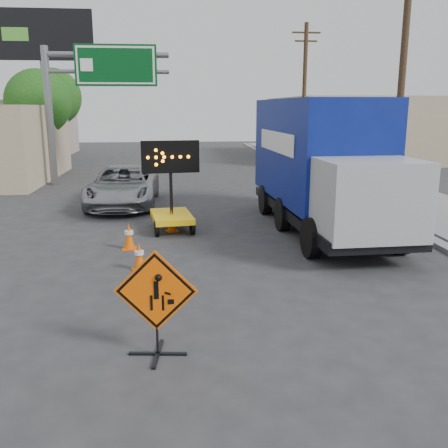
{
  "coord_description": "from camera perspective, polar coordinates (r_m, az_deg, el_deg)",
  "views": [
    {
      "loc": [
        -0.33,
        -8.18,
        3.9
      ],
      "look_at": [
        0.69,
        2.16,
        1.46
      ],
      "focal_mm": 40.0,
      "sensor_mm": 36.0,
      "label": 1
    }
  ],
  "objects": [
    {
      "name": "ground",
      "position": [
        9.07,
        -3.09,
        -12.26
      ],
      "size": [
        100.0,
        100.0,
        0.0
      ],
      "primitive_type": "plane",
      "color": "#2D2D30",
      "rests_on": "ground"
    },
    {
      "name": "curb_right",
      "position": [
        24.67,
        12.21,
        3.98
      ],
      "size": [
        0.4,
        60.0,
        0.12
      ],
      "primitive_type": "cube",
      "color": "gray",
      "rests_on": "ground"
    },
    {
      "name": "sidewalk_right",
      "position": [
        25.47,
        17.16,
        4.01
      ],
      "size": [
        4.0,
        60.0,
        0.15
      ],
      "primitive_type": "cube",
      "color": "gray",
      "rests_on": "ground"
    },
    {
      "name": "building_right_far",
      "position": [
        40.47,
        13.82,
        10.6
      ],
      "size": [
        10.0,
        14.0,
        4.6
      ],
      "primitive_type": "cube",
      "color": "tan",
      "rests_on": "ground"
    },
    {
      "name": "highway_gantry",
      "position": [
        26.48,
        -15.12,
        15.33
      ],
      "size": [
        6.18,
        0.38,
        6.9
      ],
      "color": "slate",
      "rests_on": "ground"
    },
    {
      "name": "billboard",
      "position": [
        35.15,
        -19.84,
        18.13
      ],
      "size": [
        6.1,
        0.54,
        9.85
      ],
      "color": "slate",
      "rests_on": "ground"
    },
    {
      "name": "utility_pole_near",
      "position": [
        20.01,
        19.61,
        14.74
      ],
      "size": [
        1.8,
        0.26,
        9.0
      ],
      "color": "#45331D",
      "rests_on": "ground"
    },
    {
      "name": "utility_pole_far",
      "position": [
        33.25,
        9.14,
        14.42
      ],
      "size": [
        1.8,
        0.26,
        9.0
      ],
      "color": "#45331D",
      "rests_on": "ground"
    },
    {
      "name": "tree_left_near",
      "position": [
        31.14,
        -20.46,
        12.91
      ],
      "size": [
        3.71,
        3.71,
        6.03
      ],
      "color": "#45331D",
      "rests_on": "ground"
    },
    {
      "name": "tree_left_far",
      "position": [
        39.16,
        -19.0,
        13.56
      ],
      "size": [
        4.1,
        4.1,
        6.66
      ],
      "color": "#45331D",
      "rests_on": "ground"
    },
    {
      "name": "construction_sign",
      "position": [
        8.0,
        -7.77,
        -8.71
      ],
      "size": [
        1.32,
        0.94,
        1.76
      ],
      "rotation": [
        0.0,
        0.0,
        -0.12
      ],
      "color": "black",
      "rests_on": "ground"
    },
    {
      "name": "arrow_board",
      "position": [
        16.13,
        -6.02,
        1.53
      ],
      "size": [
        1.82,
        2.16,
        2.88
      ],
      "rotation": [
        0.0,
        0.0,
        0.13
      ],
      "color": "yellow",
      "rests_on": "ground"
    },
    {
      "name": "pickup_truck",
      "position": [
        20.56,
        -11.44,
        4.27
      ],
      "size": [
        2.72,
        5.72,
        1.58
      ],
      "primitive_type": "imported",
      "rotation": [
        0.0,
        0.0,
        -0.02
      ],
      "color": "#A0A2A7",
      "rests_on": "ground"
    },
    {
      "name": "box_truck",
      "position": [
        16.26,
        11.17,
        5.85
      ],
      "size": [
        3.06,
        8.82,
        4.15
      ],
      "rotation": [
        0.0,
        0.0,
        0.04
      ],
      "color": "black",
      "rests_on": "ground"
    },
    {
      "name": "cone_a",
      "position": [
        12.35,
        -9.65,
        -3.67
      ],
      "size": [
        0.45,
        0.45,
        0.7
      ],
      "rotation": [
        0.0,
        0.0,
        0.35
      ],
      "color": "#FC5C05",
      "rests_on": "ground"
    },
    {
      "name": "cone_b",
      "position": [
        14.21,
        -10.8,
        -1.36
      ],
      "size": [
        0.4,
        0.4,
        0.75
      ],
      "rotation": [
        0.0,
        0.0,
        -0.04
      ],
      "color": "#FC5C05",
      "rests_on": "ground"
    },
    {
      "name": "cone_c",
      "position": [
        16.05,
        -5.99,
        0.42
      ],
      "size": [
        0.46,
        0.46,
        0.72
      ],
      "rotation": [
        0.0,
        0.0,
        0.31
      ],
      "color": "#FC5C05",
      "rests_on": "ground"
    }
  ]
}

